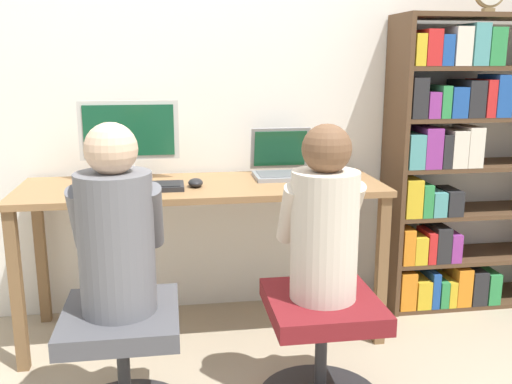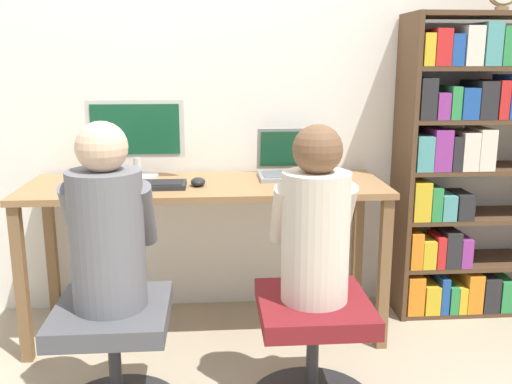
% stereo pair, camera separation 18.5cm
% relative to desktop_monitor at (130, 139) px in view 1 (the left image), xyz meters
% --- Properties ---
extents(ground_plane, '(14.00, 14.00, 0.00)m').
position_rel_desktop_monitor_xyz_m(ground_plane, '(0.34, -0.44, -0.97)').
color(ground_plane, tan).
extents(wall_back, '(10.00, 0.05, 2.60)m').
position_rel_desktop_monitor_xyz_m(wall_back, '(0.34, 0.20, 0.33)').
color(wall_back, white).
rests_on(wall_back, ground_plane).
extents(desk, '(1.73, 0.57, 0.77)m').
position_rel_desktop_monitor_xyz_m(desk, '(0.34, -0.16, -0.29)').
color(desk, olive).
rests_on(desk, ground_plane).
extents(desktop_monitor, '(0.48, 0.20, 0.39)m').
position_rel_desktop_monitor_xyz_m(desktop_monitor, '(0.00, 0.00, 0.00)').
color(desktop_monitor, beige).
rests_on(desktop_monitor, desk).
extents(laptop, '(0.31, 0.29, 0.24)m').
position_rel_desktop_monitor_xyz_m(laptop, '(0.77, -0.02, -0.15)').
color(laptop, gray).
rests_on(laptop, desk).
extents(keyboard, '(0.43, 0.16, 0.03)m').
position_rel_desktop_monitor_xyz_m(keyboard, '(0.04, -0.23, -0.19)').
color(keyboard, '#232326').
rests_on(keyboard, desk).
extents(computer_mouse_by_keyboard, '(0.07, 0.10, 0.04)m').
position_rel_desktop_monitor_xyz_m(computer_mouse_by_keyboard, '(0.31, -0.21, -0.18)').
color(computer_mouse_by_keyboard, black).
rests_on(computer_mouse_by_keyboard, desk).
extents(office_chair_left, '(0.49, 0.49, 0.46)m').
position_rel_desktop_monitor_xyz_m(office_chair_left, '(-0.00, -0.87, -0.71)').
color(office_chair_left, '#262628').
rests_on(office_chair_left, ground_plane).
extents(office_chair_right, '(0.49, 0.49, 0.46)m').
position_rel_desktop_monitor_xyz_m(office_chair_right, '(0.75, -0.87, -0.71)').
color(office_chair_right, '#262628').
rests_on(office_chair_right, ground_plane).
extents(person_at_monitor, '(0.33, 0.31, 0.68)m').
position_rel_desktop_monitor_xyz_m(person_at_monitor, '(-0.00, -0.86, -0.20)').
color(person_at_monitor, slate).
rests_on(person_at_monitor, office_chair_left).
extents(person_at_laptop, '(0.31, 0.30, 0.66)m').
position_rel_desktop_monitor_xyz_m(person_at_laptop, '(0.75, -0.86, -0.21)').
color(person_at_laptop, beige).
rests_on(person_at_laptop, office_chair_right).
extents(bookshelf, '(0.93, 0.31, 1.58)m').
position_rel_desktop_monitor_xyz_m(bookshelf, '(1.71, -0.02, -0.18)').
color(bookshelf, '#513823').
rests_on(bookshelf, ground_plane).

